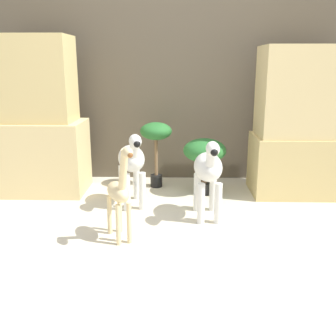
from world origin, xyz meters
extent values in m
plane|color=beige|center=(0.00, 0.00, 0.00)|extent=(14.00, 14.00, 0.00)
cube|color=brown|center=(0.00, 1.64, 1.10)|extent=(6.40, 0.08, 2.20)
cube|color=#DBC184|center=(-1.17, 1.13, 0.32)|extent=(0.84, 0.51, 0.64)
cube|color=#D1B775|center=(-1.17, 1.13, 1.01)|extent=(0.69, 0.42, 0.73)
cube|color=#D1B775|center=(1.17, 1.13, 0.26)|extent=(0.84, 0.51, 0.52)
cube|color=#DBC184|center=(1.17, 1.13, 0.90)|extent=(0.77, 0.47, 0.76)
cylinder|color=silver|center=(0.38, 0.42, 0.15)|extent=(0.06, 0.06, 0.31)
cylinder|color=silver|center=(0.26, 0.41, 0.15)|extent=(0.06, 0.06, 0.31)
cylinder|color=silver|center=(0.36, 0.68, 0.15)|extent=(0.06, 0.06, 0.31)
cylinder|color=silver|center=(0.24, 0.67, 0.15)|extent=(0.06, 0.06, 0.31)
ellipsoid|color=silver|center=(0.31, 0.54, 0.39)|extent=(0.23, 0.39, 0.21)
cylinder|color=silver|center=(0.32, 0.38, 0.51)|extent=(0.08, 0.12, 0.17)
ellipsoid|color=silver|center=(0.32, 0.34, 0.57)|extent=(0.10, 0.18, 0.10)
sphere|color=black|center=(0.33, 0.26, 0.57)|extent=(0.05, 0.05, 0.05)
cube|color=black|center=(0.32, 0.38, 0.51)|extent=(0.02, 0.07, 0.14)
cylinder|color=silver|center=(-0.20, 0.69, 0.15)|extent=(0.06, 0.06, 0.31)
cylinder|color=silver|center=(-0.32, 0.65, 0.15)|extent=(0.06, 0.06, 0.31)
cylinder|color=silver|center=(-0.27, 0.94, 0.15)|extent=(0.06, 0.06, 0.31)
cylinder|color=silver|center=(-0.39, 0.90, 0.15)|extent=(0.06, 0.06, 0.31)
ellipsoid|color=silver|center=(-0.29, 0.80, 0.39)|extent=(0.30, 0.42, 0.21)
cylinder|color=silver|center=(-0.25, 0.64, 0.51)|extent=(0.10, 0.13, 0.17)
ellipsoid|color=silver|center=(-0.23, 0.60, 0.57)|extent=(0.14, 0.19, 0.10)
sphere|color=black|center=(-0.21, 0.53, 0.57)|extent=(0.05, 0.05, 0.05)
cube|color=black|center=(-0.25, 0.64, 0.51)|extent=(0.04, 0.07, 0.14)
cylinder|color=beige|center=(-0.23, 0.07, 0.14)|extent=(0.03, 0.03, 0.28)
cylinder|color=beige|center=(-0.29, 0.04, 0.14)|extent=(0.03, 0.03, 0.28)
cylinder|color=beige|center=(-0.31, 0.24, 0.14)|extent=(0.03, 0.03, 0.28)
cylinder|color=beige|center=(-0.38, 0.21, 0.14)|extent=(0.03, 0.03, 0.28)
ellipsoid|color=beige|center=(-0.30, 0.14, 0.33)|extent=(0.23, 0.30, 0.12)
cylinder|color=beige|center=(-0.25, 0.04, 0.50)|extent=(0.10, 0.14, 0.30)
ellipsoid|color=beige|center=(-0.21, -0.05, 0.63)|extent=(0.10, 0.12, 0.06)
sphere|color=brown|center=(-0.19, -0.09, 0.63)|extent=(0.03, 0.03, 0.03)
cylinder|color=black|center=(-0.12, 1.29, 0.06)|extent=(0.11, 0.11, 0.11)
cylinder|color=brown|center=(-0.12, 1.29, 0.28)|extent=(0.03, 0.03, 0.34)
ellipsoid|color=#286B2D|center=(-0.12, 1.29, 0.53)|extent=(0.29, 0.29, 0.16)
cylinder|color=black|center=(0.32, 1.09, 0.05)|extent=(0.15, 0.15, 0.10)
cylinder|color=brown|center=(0.32, 1.09, 0.20)|extent=(0.05, 0.05, 0.19)
ellipsoid|color=#286B2D|center=(0.32, 1.09, 0.40)|extent=(0.38, 0.38, 0.21)
camera|label=1|loc=(0.08, -2.28, 1.14)|focal=42.00mm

